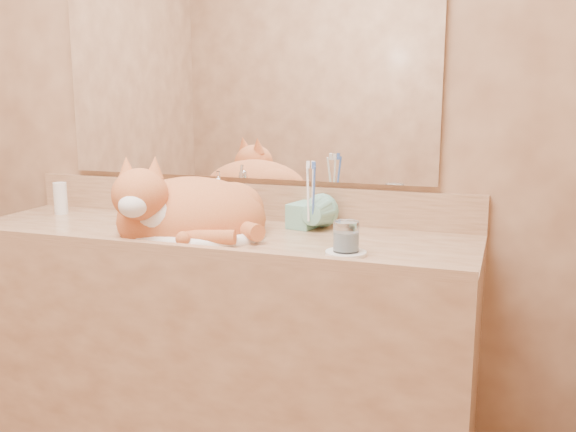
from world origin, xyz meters
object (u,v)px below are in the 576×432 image
(sink_basin, at_px, (194,213))
(cat, at_px, (185,209))
(soap_dispenser, at_px, (296,203))
(toothbrush_cup, at_px, (311,217))
(water_glass, at_px, (346,236))
(vanity_counter, at_px, (212,365))

(sink_basin, relative_size, cat, 0.95)
(soap_dispenser, bearing_deg, sink_basin, -138.00)
(toothbrush_cup, height_order, water_glass, toothbrush_cup)
(vanity_counter, xyz_separation_m, sink_basin, (-0.04, -0.02, 0.49))
(toothbrush_cup, bearing_deg, sink_basin, -157.23)
(soap_dispenser, height_order, water_glass, soap_dispenser)
(vanity_counter, distance_m, cat, 0.51)
(cat, relative_size, soap_dispenser, 2.59)
(sink_basin, bearing_deg, cat, -139.08)
(vanity_counter, distance_m, water_glass, 0.67)
(sink_basin, bearing_deg, vanity_counter, 29.20)
(cat, height_order, water_glass, cat)
(vanity_counter, relative_size, sink_basin, 3.70)
(soap_dispenser, xyz_separation_m, toothbrush_cup, (0.06, -0.02, -0.04))
(cat, relative_size, toothbrush_cup, 4.18)
(cat, bearing_deg, soap_dispenser, 8.69)
(vanity_counter, relative_size, water_glass, 19.82)
(sink_basin, xyz_separation_m, water_glass, (0.49, -0.09, -0.02))
(toothbrush_cup, bearing_deg, water_glass, -53.59)
(sink_basin, bearing_deg, soap_dispenser, 30.29)
(toothbrush_cup, bearing_deg, vanity_counter, -158.01)
(cat, xyz_separation_m, soap_dispenser, (0.29, 0.17, 0.01))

